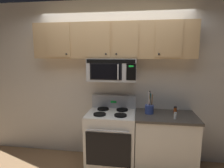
# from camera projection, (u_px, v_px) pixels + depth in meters

# --- Properties ---
(back_wall) EXTENTS (5.20, 0.10, 2.70)m
(back_wall) POSITION_uv_depth(u_px,v_px,m) (114.00, 81.00, 3.26)
(back_wall) COLOR silver
(back_wall) RESTS_ON ground_plane
(stove_range) EXTENTS (0.76, 0.69, 1.12)m
(stove_range) POSITION_uv_depth(u_px,v_px,m) (111.00, 138.00, 3.05)
(stove_range) COLOR white
(stove_range) RESTS_ON ground_plane
(over_range_microwave) EXTENTS (0.76, 0.43, 0.35)m
(over_range_microwave) POSITION_uv_depth(u_px,v_px,m) (112.00, 70.00, 2.98)
(over_range_microwave) COLOR #B7BABF
(upper_cabinets) EXTENTS (2.50, 0.36, 0.55)m
(upper_cabinets) POSITION_uv_depth(u_px,v_px,m) (113.00, 41.00, 2.94)
(upper_cabinets) COLOR tan
(counter_segment) EXTENTS (0.93, 0.65, 0.90)m
(counter_segment) POSITION_uv_depth(u_px,v_px,m) (164.00, 142.00, 2.93)
(counter_segment) COLOR white
(counter_segment) RESTS_ON ground_plane
(utensil_crock_blue) EXTENTS (0.14, 0.14, 0.37)m
(utensil_crock_blue) POSITION_uv_depth(u_px,v_px,m) (149.00, 108.00, 2.92)
(utensil_crock_blue) COLOR #384C9E
(utensil_crock_blue) RESTS_ON counter_segment
(salt_shaker) EXTENTS (0.04, 0.04, 0.10)m
(salt_shaker) POSITION_uv_depth(u_px,v_px,m) (175.00, 116.00, 2.68)
(salt_shaker) COLOR white
(salt_shaker) RESTS_ON counter_segment
(spice_jar) EXTENTS (0.05, 0.05, 0.11)m
(spice_jar) POSITION_uv_depth(u_px,v_px,m) (175.00, 110.00, 2.93)
(spice_jar) COLOR #C64C19
(spice_jar) RESTS_ON counter_segment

